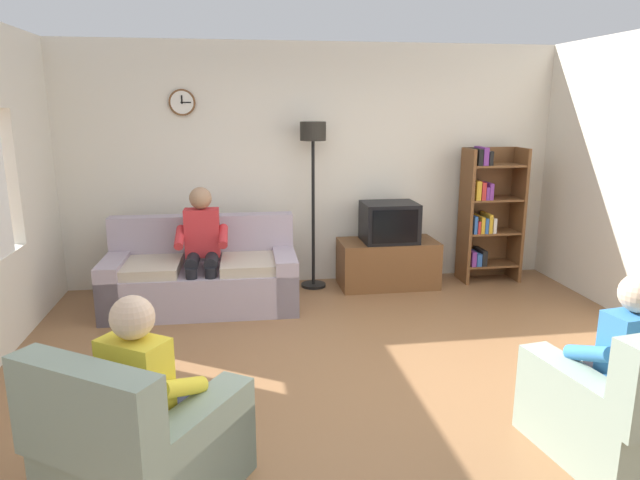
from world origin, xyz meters
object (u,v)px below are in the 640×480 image
floor_lamp (313,159)px  couch (202,277)px  armchair_near_bookshelf (624,411)px  person_in_right_armchair (618,355)px  person_in_left_armchair (150,385)px  bookshelf (487,213)px  person_on_couch (202,243)px  tv_stand (388,263)px  tv (389,222)px  armchair_near_window (142,448)px

floor_lamp → couch: bearing=-158.1°
armchair_near_bookshelf → person_in_right_armchair: size_ratio=0.88×
person_in_left_armchair → floor_lamp: bearing=68.4°
bookshelf → person_on_couch: size_ratio=1.26×
armchair_near_bookshelf → person_in_left_armchair: size_ratio=0.88×
tv_stand → floor_lamp: 1.46m
tv → armchair_near_bookshelf: 3.40m
armchair_near_window → person_on_couch: person_on_couch is taller
tv_stand → armchair_near_window: (-2.22, -3.32, 0.03)m
tv → armchair_near_window: 4.00m
couch → armchair_near_bookshelf: same height
tv → person_on_couch: (-2.04, -0.47, -0.05)m
tv_stand → floor_lamp: (-0.84, 0.10, 1.19)m
tv → person_on_couch: bearing=-166.9°
couch → tv: size_ratio=3.20×
bookshelf → armchair_near_bookshelf: bookshelf is taller
person_on_couch → armchair_near_window: bearing=-93.7°
armchair_near_window → person_in_right_armchair: bearing=1.0°
bookshelf → armchair_near_window: (-3.41, -3.39, -0.52)m
person_on_couch → person_in_right_armchair: bearing=-47.8°
couch → person_on_couch: (0.02, -0.11, 0.39)m
tv_stand → person_in_left_armchair: (-2.17, -3.24, 0.34)m
couch → person_in_right_armchair: (2.54, -2.88, 0.29)m
floor_lamp → person_on_couch: bearing=-153.4°
tv → person_on_couch: person_on_couch is taller
person_in_right_armchair → bookshelf: bearing=78.0°
couch → armchair_near_window: size_ratio=1.63×
couch → tv_stand: couch is taller
couch → person_on_couch: bearing=-79.8°
tv → person_in_right_armchair: person_in_right_armchair is taller
person_in_right_armchair → armchair_near_window: bearing=-179.0°
couch → person_in_right_armchair: person_in_right_armchair is taller
tv_stand → tv: tv is taller
floor_lamp → person_in_left_armchair: 3.69m
person_in_left_armchair → person_in_right_armchair: bearing=-0.6°
floor_lamp → person_on_couch: floor_lamp is taller
armchair_near_bookshelf → person_on_couch: (-2.53, 2.86, 0.41)m
tv → person_in_left_armchair: person_in_left_armchair is taller
bookshelf → person_in_right_armchair: (-0.71, -3.34, -0.20)m
tv → person_on_couch: size_ratio=0.48×
person_on_couch → person_in_right_armchair: (2.52, -2.77, -0.09)m
tv → armchair_near_window: (-2.22, -3.29, -0.46)m
person_in_left_armchair → armchair_near_window: bearing=-123.8°
armchair_near_window → person_on_couch: (0.18, 2.82, 0.41)m
floor_lamp → armchair_near_window: size_ratio=1.57×
tv_stand → armchair_near_window: bearing=-123.8°
armchair_near_bookshelf → person_in_left_armchair: 2.68m
person_on_couch → floor_lamp: bearing=26.6°
tv → bookshelf: bookshelf is taller
person_in_left_armchair → tv_stand: bearing=56.2°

